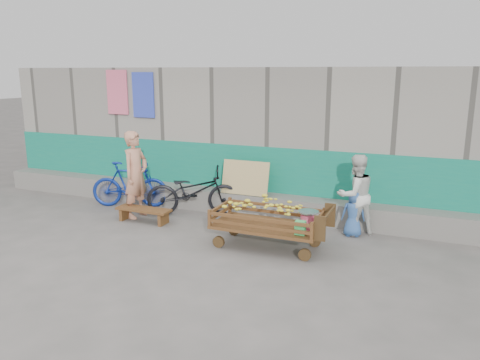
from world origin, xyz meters
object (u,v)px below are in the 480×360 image
at_px(woman, 355,195).
at_px(child, 353,213).
at_px(banana_cart, 265,215).
at_px(bicycle_blue, 130,184).
at_px(bench, 144,212).
at_px(vendor_man, 136,175).
at_px(bicycle_dark, 193,191).

xyz_separation_m(woman, child, (0.00, -0.13, -0.31)).
xyz_separation_m(banana_cart, bicycle_blue, (-3.56, 1.16, -0.06)).
height_order(bench, vendor_man, vendor_man).
height_order(banana_cart, woman, woman).
xyz_separation_m(vendor_man, bicycle_dark, (1.01, 0.54, -0.38)).
xyz_separation_m(bench, child, (3.96, 0.76, 0.22)).
bearing_deg(child, banana_cart, 30.67).
distance_m(bicycle_dark, bicycle_blue, 1.57).
bearing_deg(woman, child, 49.16).
bearing_deg(bicycle_dark, woman, -113.18).
relative_size(bicycle_dark, bicycle_blue, 1.14).
xyz_separation_m(bench, bicycle_dark, (0.68, 0.80, 0.30)).
height_order(vendor_man, woman, vendor_man).
relative_size(bench, bicycle_dark, 0.59).
xyz_separation_m(vendor_man, child, (4.28, 0.50, -0.46)).
bearing_deg(bicycle_dark, child, -115.44).
xyz_separation_m(banana_cart, child, (1.28, 1.12, -0.14)).
distance_m(woman, bicycle_dark, 3.28).
xyz_separation_m(banana_cart, bench, (-2.67, 0.36, -0.36)).
height_order(bench, bicycle_blue, bicycle_blue).
relative_size(vendor_man, child, 2.07).
bearing_deg(bicycle_dark, banana_cart, -145.01).
bearing_deg(woman, bicycle_blue, -39.76).
height_order(banana_cart, bicycle_dark, bicycle_dark).
xyz_separation_m(vendor_man, bicycle_blue, (-0.56, 0.54, -0.38)).
distance_m(bench, child, 4.03).
xyz_separation_m(child, bicycle_blue, (-4.84, 0.04, 0.08)).
bearing_deg(bench, bicycle_dark, 49.49).
distance_m(vendor_man, bicycle_dark, 1.21).
xyz_separation_m(banana_cart, vendor_man, (-3.00, 0.62, 0.32)).
bearing_deg(bicycle_blue, banana_cart, -127.82).
distance_m(vendor_man, woman, 4.33).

